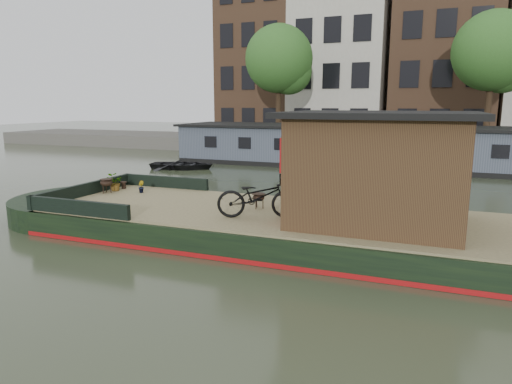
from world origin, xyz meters
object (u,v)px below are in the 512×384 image
(brazier_front, at_px, (259,201))
(brazier_rear, at_px, (107,186))
(dinghy, at_px, (182,162))
(cabin, at_px, (378,167))
(bicycle, at_px, (258,196))

(brazier_front, bearing_deg, brazier_rear, 176.94)
(brazier_front, xyz_separation_m, dinghy, (-7.79, 9.51, -0.51))
(cabin, relative_size, brazier_front, 10.46)
(bicycle, distance_m, brazier_front, 0.98)
(bicycle, xyz_separation_m, brazier_rear, (-5.22, 1.14, -0.29))
(brazier_rear, distance_m, dinghy, 9.70)
(brazier_front, height_order, dinghy, brazier_front)
(cabin, bearing_deg, brazier_front, 175.09)
(cabin, height_order, dinghy, cabin)
(bicycle, xyz_separation_m, brazier_front, (-0.33, 0.87, -0.31))
(brazier_rear, bearing_deg, brazier_front, -3.06)
(bicycle, relative_size, dinghy, 0.59)
(cabin, distance_m, dinghy, 14.55)
(bicycle, bearing_deg, dinghy, 17.25)
(cabin, height_order, brazier_rear, cabin)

